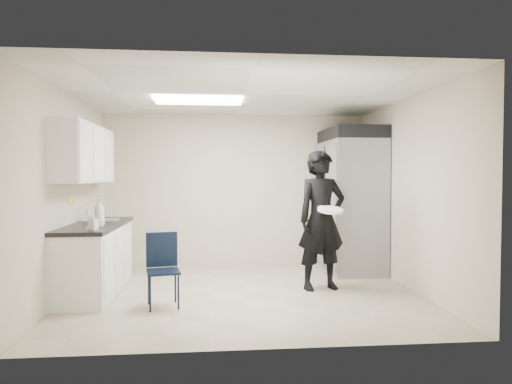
{
  "coord_description": "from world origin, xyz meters",
  "views": [
    {
      "loc": [
        -0.4,
        -5.96,
        1.54
      ],
      "look_at": [
        0.18,
        0.2,
        1.32
      ],
      "focal_mm": 32.0,
      "sensor_mm": 36.0,
      "label": 1
    }
  ],
  "objects": [
    {
      "name": "bucket_lid",
      "position": [
        1.12,
        -0.17,
        1.1
      ],
      "size": [
        0.4,
        0.4,
        0.04
      ],
      "primitive_type": "cylinder",
      "rotation": [
        0.0,
        0.0,
        0.23
      ],
      "color": "silver",
      "rests_on": "man_tuxedo"
    },
    {
      "name": "ceiling_panel",
      "position": [
        -0.6,
        0.4,
        2.57
      ],
      "size": [
        1.2,
        0.6,
        0.02
      ],
      "primitive_type": "cube",
      "color": "white",
      "rests_on": "ceiling"
    },
    {
      "name": "lower_counter",
      "position": [
        -1.95,
        0.2,
        0.43
      ],
      "size": [
        0.6,
        1.9,
        0.86
      ],
      "primitive_type": "cube",
      "color": "silver",
      "rests_on": "floor"
    },
    {
      "name": "floor",
      "position": [
        0.0,
        0.0,
        0.0
      ],
      "size": [
        4.5,
        4.5,
        0.0
      ],
      "primitive_type": "plane",
      "color": "tan",
      "rests_on": "ground"
    },
    {
      "name": "right_wall",
      "position": [
        2.25,
        0.0,
        1.3
      ],
      "size": [
        0.0,
        4.0,
        4.0
      ],
      "primitive_type": "plane",
      "rotation": [
        1.57,
        0.0,
        -1.57
      ],
      "color": "beige",
      "rests_on": "floor"
    },
    {
      "name": "back_wall",
      "position": [
        0.0,
        2.0,
        1.3
      ],
      "size": [
        4.5,
        0.0,
        4.5
      ],
      "primitive_type": "plane",
      "rotation": [
        1.57,
        0.0,
        0.0
      ],
      "color": "beige",
      "rests_on": "floor"
    },
    {
      "name": "man_tuxedo",
      "position": [
        1.06,
        0.07,
        0.94
      ],
      "size": [
        0.78,
        0.6,
        1.88
      ],
      "primitive_type": "imported",
      "rotation": [
        0.0,
        0.0,
        0.23
      ],
      "color": "black",
      "rests_on": "floor"
    },
    {
      "name": "notice_sticker_right",
      "position": [
        -2.24,
        0.3,
        1.18
      ],
      "size": [
        0.0,
        0.12,
        0.07
      ],
      "primitive_type": "cube",
      "color": "yellow",
      "rests_on": "left_wall"
    },
    {
      "name": "soap_bottle_a",
      "position": [
        -1.81,
        -0.16,
        1.08
      ],
      "size": [
        0.19,
        0.19,
        0.34
      ],
      "primitive_type": "imported",
      "rotation": [
        0.0,
        0.0,
        0.75
      ],
      "color": "white",
      "rests_on": "countertop"
    },
    {
      "name": "sink",
      "position": [
        -1.93,
        0.45,
        0.87
      ],
      "size": [
        0.42,
        0.4,
        0.14
      ],
      "primitive_type": "cube",
      "color": "gray",
      "rests_on": "countertop"
    },
    {
      "name": "notice_sticker_left",
      "position": [
        -2.24,
        0.1,
        1.22
      ],
      "size": [
        0.0,
        0.12,
        0.07
      ],
      "primitive_type": "cube",
      "color": "yellow",
      "rests_on": "left_wall"
    },
    {
      "name": "faucet",
      "position": [
        -2.13,
        0.45,
        1.02
      ],
      "size": [
        0.02,
        0.02,
        0.24
      ],
      "primitive_type": "cylinder",
      "color": "silver",
      "rests_on": "countertop"
    },
    {
      "name": "folding_chair",
      "position": [
        -0.99,
        -0.59,
        0.42
      ],
      "size": [
        0.44,
        0.44,
        0.84
      ],
      "primitive_type": "cube",
      "rotation": [
        0.0,
        0.0,
        0.19
      ],
      "color": "black",
      "rests_on": "floor"
    },
    {
      "name": "fridge_compressor",
      "position": [
        1.83,
        1.27,
        2.2
      ],
      "size": [
        0.8,
        1.35,
        0.2
      ],
      "primitive_type": "cube",
      "color": "black",
      "rests_on": "commercial_fridge"
    },
    {
      "name": "soap_bottle_b",
      "position": [
        -1.79,
        -0.54,
        1.01
      ],
      "size": [
        0.12,
        0.12,
        0.19
      ],
      "primitive_type": "imported",
      "rotation": [
        0.0,
        0.0,
        -0.42
      ],
      "color": "silver",
      "rests_on": "countertop"
    },
    {
      "name": "ceiling",
      "position": [
        0.0,
        0.0,
        2.6
      ],
      "size": [
        4.5,
        4.5,
        0.0
      ],
      "primitive_type": "plane",
      "rotation": [
        3.14,
        0.0,
        0.0
      ],
      "color": "silver",
      "rests_on": "back_wall"
    },
    {
      "name": "commercial_fridge",
      "position": [
        1.83,
        1.27,
        1.05
      ],
      "size": [
        0.8,
        1.35,
        2.1
      ],
      "primitive_type": "cube",
      "color": "gray",
      "rests_on": "floor"
    },
    {
      "name": "upper_cabinets",
      "position": [
        -2.08,
        0.2,
        1.83
      ],
      "size": [
        0.35,
        1.8,
        0.75
      ],
      "primitive_type": "cube",
      "color": "silver",
      "rests_on": "left_wall"
    },
    {
      "name": "countertop",
      "position": [
        -1.95,
        0.2,
        0.89
      ],
      "size": [
        0.64,
        1.95,
        0.05
      ],
      "primitive_type": "cube",
      "color": "black",
      "rests_on": "lower_counter"
    },
    {
      "name": "towel_dispenser",
      "position": [
        -2.14,
        1.35,
        1.62
      ],
      "size": [
        0.22,
        0.3,
        0.35
      ],
      "primitive_type": "cube",
      "color": "black",
      "rests_on": "left_wall"
    },
    {
      "name": "left_wall",
      "position": [
        -2.25,
        0.0,
        1.3
      ],
      "size": [
        0.0,
        4.0,
        4.0
      ],
      "primitive_type": "plane",
      "rotation": [
        1.57,
        0.0,
        1.57
      ],
      "color": "beige",
      "rests_on": "floor"
    }
  ]
}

